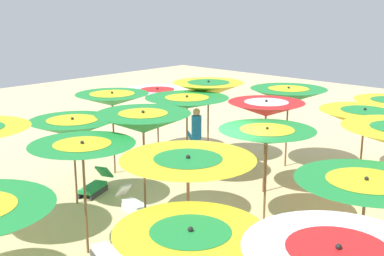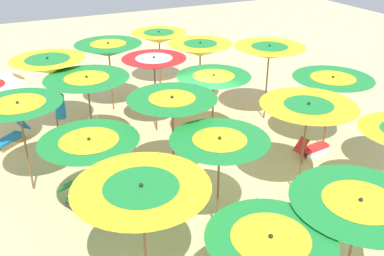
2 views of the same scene
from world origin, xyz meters
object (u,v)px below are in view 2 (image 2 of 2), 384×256
(beach_umbrella_3, at_px, (200,50))
(lounger_0, at_px, (245,214))
(beach_umbrella_2, at_px, (269,52))
(lounger_3, at_px, (11,137))
(lounger_2, at_px, (313,148))
(beach_ball, at_px, (93,119))
(beach_umbrella_10, at_px, (359,210))
(beach_umbrella_9, at_px, (109,50))
(beach_umbrella_8, at_px, (154,64))
(beach_umbrella_18, at_px, (19,110))
(beach_umbrella_1, at_px, (332,83))
(beach_umbrella_17, at_px, (90,149))
(beach_umbrella_4, at_px, (159,38))
(beach_umbrella_12, at_px, (172,107))
(beach_umbrella_16, at_px, (142,195))
(beachgoer_0, at_px, (61,114))
(lounger_1, at_px, (80,201))
(beach_umbrella_11, at_px, (219,146))
(beach_umbrella_13, at_px, (87,83))
(beach_umbrella_6, at_px, (308,111))
(beach_umbrella_15, at_px, (270,246))
(beach_umbrella_7, at_px, (214,81))
(lounger_4, at_px, (149,186))

(beach_umbrella_3, height_order, lounger_0, beach_umbrella_3)
(beach_umbrella_2, height_order, lounger_3, beach_umbrella_2)
(beach_umbrella_3, height_order, lounger_2, beach_umbrella_3)
(lounger_3, xyz_separation_m, beach_ball, (2.56, 0.28, -0.06))
(beach_umbrella_10, height_order, lounger_2, beach_umbrella_10)
(beach_umbrella_9, height_order, beach_umbrella_10, beach_umbrella_9)
(beach_umbrella_8, distance_m, beach_umbrella_18, 4.37)
(beach_umbrella_1, relative_size, beach_umbrella_17, 1.02)
(beach_umbrella_4, height_order, beach_umbrella_12, beach_umbrella_12)
(beach_umbrella_16, relative_size, lounger_2, 2.04)
(lounger_2, relative_size, beachgoer_0, 0.69)
(beach_umbrella_9, distance_m, lounger_0, 7.68)
(lounger_1, xyz_separation_m, beach_ball, (1.43, 4.41, -0.05))
(beach_umbrella_16, bearing_deg, lounger_1, 98.85)
(beach_umbrella_11, distance_m, beach_umbrella_13, 4.77)
(beach_umbrella_11, xyz_separation_m, lounger_3, (-3.67, 6.19, -1.88))
(beach_umbrella_6, relative_size, beach_umbrella_9, 1.02)
(lounger_2, bearing_deg, beach_umbrella_16, -161.23)
(beach_umbrella_1, relative_size, beach_umbrella_16, 0.90)
(beach_umbrella_4, xyz_separation_m, beach_umbrella_6, (0.19, -8.60, 0.33))
(beach_umbrella_8, distance_m, beach_umbrella_15, 7.93)
(beach_umbrella_7, relative_size, beach_umbrella_10, 0.98)
(beach_umbrella_6, xyz_separation_m, lounger_3, (-6.12, 5.87, -2.05))
(beach_umbrella_13, height_order, beach_umbrella_18, beach_umbrella_18)
(beach_umbrella_15, bearing_deg, beach_umbrella_2, 55.71)
(lounger_0, bearing_deg, beach_umbrella_3, -89.11)
(beach_umbrella_12, xyz_separation_m, lounger_3, (-3.41, 4.43, -2.09))
(beach_umbrella_17, relative_size, lounger_1, 1.73)
(beach_umbrella_10, xyz_separation_m, beach_umbrella_18, (-4.58, 6.04, 0.23))
(beach_umbrella_3, distance_m, beach_umbrella_4, 2.73)
(beachgoer_0, bearing_deg, beach_umbrella_4, 134.94)
(beach_umbrella_3, height_order, beach_umbrella_12, beach_umbrella_12)
(beach_umbrella_11, bearing_deg, beach_umbrella_9, 91.38)
(lounger_4, relative_size, beachgoer_0, 0.68)
(beach_umbrella_4, xyz_separation_m, beach_ball, (-3.37, -2.44, -1.77))
(beachgoer_0, distance_m, beach_ball, 1.61)
(beach_umbrella_16, height_order, lounger_1, beach_umbrella_16)
(beach_umbrella_12, height_order, lounger_1, beach_umbrella_12)
(beach_umbrella_6, height_order, lounger_0, beach_umbrella_6)
(beach_umbrella_18, bearing_deg, lounger_0, -39.86)
(beach_umbrella_1, height_order, beach_umbrella_15, beach_umbrella_1)
(beach_umbrella_17, bearing_deg, lounger_1, 108.25)
(beach_umbrella_15, bearing_deg, lounger_2, 43.38)
(beach_umbrella_17, distance_m, lounger_3, 5.34)
(beach_umbrella_18, xyz_separation_m, lounger_1, (0.89, -1.35, -1.96))
(beach_umbrella_12, bearing_deg, beach_umbrella_1, 2.63)
(lounger_1, relative_size, beach_ball, 4.03)
(lounger_0, distance_m, lounger_3, 7.61)
(beach_umbrella_1, relative_size, beach_umbrella_4, 1.02)
(lounger_2, bearing_deg, beach_umbrella_18, 160.98)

